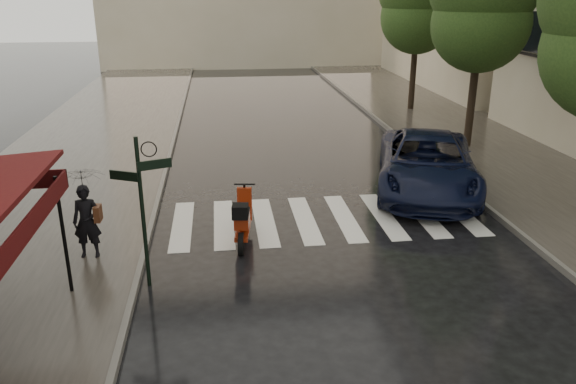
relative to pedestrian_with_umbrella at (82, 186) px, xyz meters
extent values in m
plane|color=black|center=(2.58, -4.27, -1.74)|extent=(120.00, 120.00, 0.00)
cube|color=#38332D|center=(-1.92, 7.73, -1.68)|extent=(6.00, 60.00, 0.12)
cube|color=#38332D|center=(12.83, 7.73, -1.68)|extent=(5.50, 60.00, 0.12)
cube|color=#595651|center=(1.13, 7.73, -1.67)|extent=(0.12, 60.00, 0.16)
cube|color=#595651|center=(10.03, 7.73, -1.67)|extent=(0.12, 60.00, 0.16)
cube|color=silver|center=(1.88, 1.73, -1.73)|extent=(0.50, 3.20, 0.01)
cube|color=silver|center=(2.93, 1.73, -1.73)|extent=(0.50, 3.20, 0.01)
cube|color=silver|center=(3.98, 1.73, -1.73)|extent=(0.50, 3.20, 0.01)
cube|color=silver|center=(5.03, 1.73, -1.73)|extent=(0.50, 3.20, 0.01)
cube|color=silver|center=(6.08, 1.73, -1.73)|extent=(0.50, 3.20, 0.01)
cube|color=silver|center=(7.13, 1.73, -1.73)|extent=(0.50, 3.20, 0.01)
cube|color=silver|center=(8.18, 1.73, -1.73)|extent=(0.50, 3.20, 0.01)
cube|color=silver|center=(9.23, 1.73, -1.73)|extent=(0.50, 3.20, 0.01)
cube|color=#480A0F|center=(0.06, -4.77, 0.61)|extent=(0.04, 7.00, 0.35)
cylinder|color=black|center=(-0.07, -1.52, -0.45)|extent=(0.07, 0.07, 2.35)
cylinder|color=black|center=(1.38, -1.27, -0.19)|extent=(0.08, 0.08, 3.10)
cube|color=black|center=(1.68, -1.27, 0.81)|extent=(0.62, 0.26, 0.18)
cube|color=black|center=(1.10, -1.27, 0.61)|extent=(0.56, 0.29, 0.18)
cylinder|color=black|center=(12.08, 7.73, 0.62)|extent=(0.28, 0.28, 4.48)
sphere|color=#203C16|center=(12.08, 7.73, 2.78)|extent=(3.40, 3.40, 3.40)
cylinder|color=black|center=(12.28, 14.73, 0.56)|extent=(0.28, 0.28, 4.37)
sphere|color=#203C16|center=(12.28, 14.73, 2.67)|extent=(3.40, 3.40, 3.40)
imported|color=black|center=(0.00, 0.00, -0.80)|extent=(0.61, 0.41, 1.63)
imported|color=black|center=(0.00, 0.00, 0.37)|extent=(0.99, 1.01, 0.89)
cube|color=#482413|center=(0.25, -0.01, -0.62)|extent=(0.14, 0.31, 0.35)
cylinder|color=black|center=(3.29, -0.11, -1.48)|extent=(0.18, 0.54, 0.53)
cylinder|color=black|center=(3.47, 1.25, -1.48)|extent=(0.18, 0.54, 0.53)
cube|color=maroon|center=(3.38, 0.60, -1.39)|extent=(0.49, 1.45, 0.11)
cube|color=maroon|center=(3.35, 0.33, -1.06)|extent=(0.40, 0.64, 0.31)
cube|color=maroon|center=(3.45, 1.09, -0.97)|extent=(0.36, 0.18, 0.82)
cylinder|color=black|center=(3.46, 1.19, -0.51)|extent=(0.51, 0.10, 0.04)
cube|color=black|center=(3.30, -0.08, -0.70)|extent=(0.39, 0.37, 0.31)
imported|color=black|center=(8.93, 3.52, -0.91)|extent=(4.38, 6.51, 1.66)
camera|label=1|loc=(2.92, -11.59, 3.93)|focal=35.00mm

